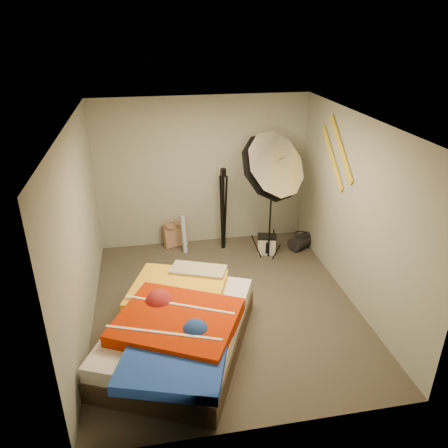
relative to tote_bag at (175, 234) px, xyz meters
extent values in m
plane|color=#4A4338|center=(0.51, -1.90, -0.20)|extent=(4.00, 4.00, 0.00)
plane|color=silver|center=(0.51, -1.90, 2.30)|extent=(4.00, 4.00, 0.00)
plane|color=gray|center=(0.51, 0.10, 1.05)|extent=(3.50, 0.00, 3.50)
plane|color=gray|center=(0.51, -3.90, 1.05)|extent=(3.50, 0.00, 3.50)
plane|color=gray|center=(-1.24, -1.90, 1.05)|extent=(0.00, 4.00, 4.00)
plane|color=gray|center=(2.26, -1.90, 1.05)|extent=(0.00, 4.00, 4.00)
cube|color=#AA7C5F|center=(0.00, 0.00, 0.00)|extent=(0.44, 0.30, 0.42)
cylinder|color=#5281C0|center=(0.13, -0.26, 0.12)|extent=(0.10, 0.19, 0.64)
cube|color=silver|center=(1.47, -0.55, -0.06)|extent=(0.33, 0.27, 0.29)
cylinder|color=black|center=(2.08, -0.50, -0.08)|extent=(0.47, 0.42, 0.25)
cube|color=gold|center=(2.24, -1.30, 1.75)|extent=(0.02, 0.91, 0.78)
cube|color=gold|center=(2.24, -1.05, 1.55)|extent=(0.02, 0.91, 0.78)
cube|color=#423122|center=(-0.18, -2.64, -0.07)|extent=(2.12, 2.43, 0.26)
cube|color=silver|center=(-0.18, -2.64, 0.15)|extent=(2.06, 2.38, 0.18)
cube|color=yellow|center=(-0.13, -2.16, 0.28)|extent=(1.38, 1.29, 0.14)
cube|color=#B82400|center=(-0.19, -2.80, 0.30)|extent=(1.63, 1.54, 0.16)
cube|color=blue|center=(-0.30, -3.42, 0.27)|extent=(1.21, 1.08, 0.12)
cube|color=#BF8693|center=(0.17, -1.85, 0.32)|extent=(0.78, 0.56, 0.14)
cylinder|color=black|center=(1.47, -0.67, 0.64)|extent=(0.03, 0.03, 1.70)
cube|color=black|center=(1.47, -0.67, 1.44)|extent=(0.08, 0.08, 0.11)
cone|color=white|center=(1.37, -0.87, 1.39)|extent=(1.08, 1.17, 1.25)
cylinder|color=black|center=(0.80, -0.25, 0.44)|extent=(0.05, 0.05, 1.28)
cube|color=black|center=(0.80, -0.25, 1.15)|extent=(0.09, 0.09, 0.13)
camera|label=1|loc=(-0.39, -6.74, 3.35)|focal=35.00mm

